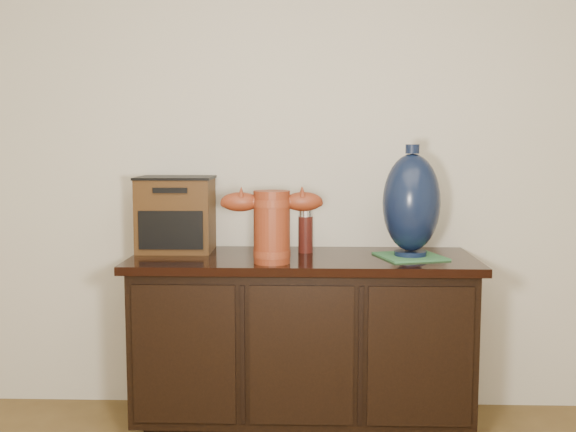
{
  "coord_description": "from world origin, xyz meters",
  "views": [
    {
      "loc": [
        0.03,
        -0.61,
        1.24
      ],
      "look_at": [
        -0.06,
        2.18,
        0.93
      ],
      "focal_mm": 42.0,
      "sensor_mm": 36.0,
      "label": 1
    }
  ],
  "objects_px": {
    "terracotta_vessel": "(272,222)",
    "spray_can": "(306,232)",
    "sideboard": "(302,340)",
    "lamp_base": "(411,203)",
    "tv_radio": "(176,214)"
  },
  "relations": [
    {
      "from": "terracotta_vessel",
      "to": "spray_can",
      "type": "xyz_separation_m",
      "value": [
        0.13,
        0.27,
        -0.07
      ]
    },
    {
      "from": "terracotta_vessel",
      "to": "lamp_base",
      "type": "height_order",
      "value": "lamp_base"
    },
    {
      "from": "terracotta_vessel",
      "to": "tv_radio",
      "type": "xyz_separation_m",
      "value": [
        -0.44,
        0.29,
        0.0
      ]
    },
    {
      "from": "terracotta_vessel",
      "to": "lamp_base",
      "type": "distance_m",
      "value": 0.6
    },
    {
      "from": "lamp_base",
      "to": "spray_can",
      "type": "distance_m",
      "value": 0.48
    },
    {
      "from": "sideboard",
      "to": "terracotta_vessel",
      "type": "height_order",
      "value": "terracotta_vessel"
    },
    {
      "from": "tv_radio",
      "to": "lamp_base",
      "type": "distance_m",
      "value": 1.03
    },
    {
      "from": "spray_can",
      "to": "lamp_base",
      "type": "bearing_deg",
      "value": -14.06
    },
    {
      "from": "sideboard",
      "to": "tv_radio",
      "type": "bearing_deg",
      "value": 167.19
    },
    {
      "from": "lamp_base",
      "to": "spray_can",
      "type": "relative_size",
      "value": 2.51
    },
    {
      "from": "tv_radio",
      "to": "terracotta_vessel",
      "type": "bearing_deg",
      "value": -33.98
    },
    {
      "from": "sideboard",
      "to": "lamp_base",
      "type": "bearing_deg",
      "value": -0.82
    },
    {
      "from": "sideboard",
      "to": "terracotta_vessel",
      "type": "bearing_deg",
      "value": -126.61
    },
    {
      "from": "terracotta_vessel",
      "to": "spray_can",
      "type": "bearing_deg",
      "value": 58.81
    },
    {
      "from": "sideboard",
      "to": "lamp_base",
      "type": "relative_size",
      "value": 3.12
    }
  ]
}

